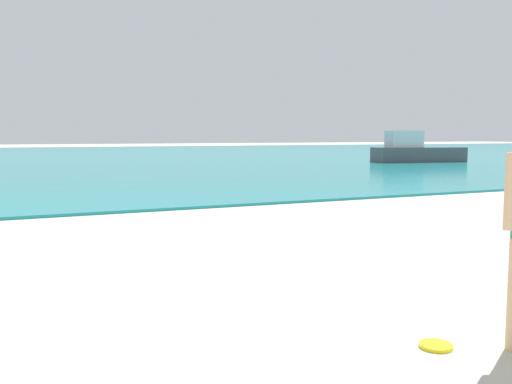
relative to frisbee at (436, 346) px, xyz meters
name	(u,v)px	position (x,y,z in m)	size (l,w,h in m)	color
water	(42,157)	(0.14, 37.66, 0.02)	(160.00, 60.00, 0.06)	teal
frisbee	(436,346)	(0.00, 0.00, 0.00)	(0.23, 0.23, 0.03)	yellow
boat_near	(415,151)	(17.42, 20.39, 0.62)	(5.05, 2.50, 1.65)	#4C4C51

